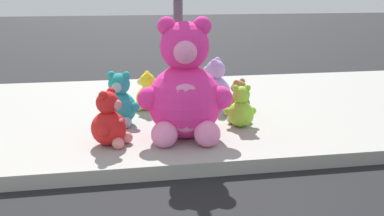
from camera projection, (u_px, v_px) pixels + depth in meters
The scene contains 8 objects.
sidewalk at pixel (98, 116), 6.50m from camera, with size 28.00×4.40×0.15m, color #9E9B93.
plush_pink_large at pixel (185, 91), 5.19m from camera, with size 1.04×0.93×1.35m.
plush_red at pixel (110, 123), 5.03m from camera, with size 0.44×0.43×0.61m.
plush_teal at pixel (119, 104), 5.79m from camera, with size 0.50×0.47×0.66m.
plush_lime at pixel (241, 110), 5.73m from camera, with size 0.40×0.35×0.52m.
plush_lavender at pixel (214, 87), 6.70m from camera, with size 0.49×0.49×0.69m.
plush_brown at pixel (238, 101), 6.21m from camera, with size 0.35×0.35×0.49m.
plush_yellow at pixel (146, 94), 6.52m from camera, with size 0.36×0.41×0.53m.
Camera 1 is at (0.12, -1.19, 1.81)m, focal length 44.19 mm.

